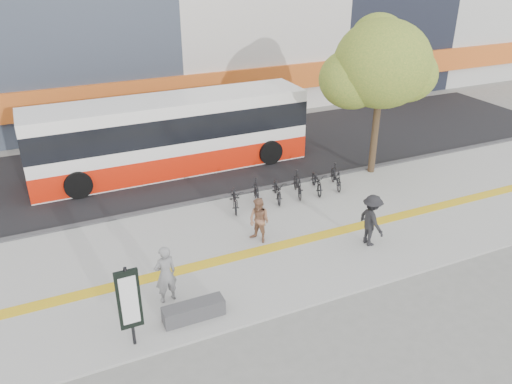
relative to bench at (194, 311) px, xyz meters
name	(u,v)px	position (x,y,z in m)	size (l,w,h in m)	color
ground	(265,272)	(2.60, 1.20, -0.30)	(120.00, 120.00, 0.00)	slate
sidewalk	(245,246)	(2.60, 2.70, -0.27)	(40.00, 7.00, 0.08)	gray
tactile_strip	(251,253)	(2.60, 2.20, -0.22)	(40.00, 0.45, 0.01)	gold
street	(178,164)	(2.60, 10.20, -0.28)	(40.00, 8.00, 0.06)	black
curb	(208,200)	(2.60, 6.20, -0.23)	(40.00, 0.25, 0.14)	#3E3E41
bench	(194,311)	(0.00, 0.00, 0.00)	(1.60, 0.45, 0.45)	#3E3E41
signboard	(129,301)	(-1.60, -0.31, 1.06)	(0.55, 0.10, 2.20)	black
street_tree	(380,66)	(9.78, 6.02, 4.21)	(4.40, 3.80, 6.31)	#3A291A
bus	(171,137)	(2.27, 9.70, 1.20)	(11.54, 2.74, 3.07)	white
bicycle_row	(287,187)	(5.40, 5.20, 0.21)	(5.26, 1.69, 0.93)	black
seated_woman	(165,274)	(-0.42, 1.00, 0.62)	(0.61, 0.40, 1.68)	black
pedestrian_tan	(259,221)	(3.12, 2.75, 0.53)	(0.73, 0.57, 1.51)	#8A5D44
pedestrian_dark	(371,220)	(6.27, 1.13, 0.63)	(1.11, 0.64, 1.72)	black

